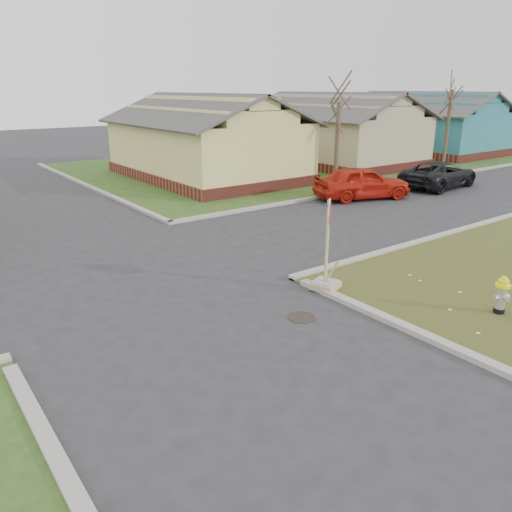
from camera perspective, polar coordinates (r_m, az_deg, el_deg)
ground at (r=10.62m, az=-5.65°, el=-9.15°), size 120.00×120.00×0.00m
verge_far_right at (r=37.69m, az=9.18°, el=11.00°), size 37.00×19.00×0.05m
curbs at (r=14.79m, az=-15.75°, el=-1.54°), size 80.00×40.00×0.12m
manhole at (r=11.42m, az=5.22°, el=-6.99°), size 0.64×0.64×0.01m
side_house_yellow at (r=28.82m, az=-5.81°, el=13.15°), size 7.60×11.60×4.70m
side_house_tan at (r=35.00m, az=8.79°, el=14.01°), size 7.60×11.60×4.70m
side_house_teal at (r=42.66m, az=18.63°, el=14.09°), size 7.60×11.60×4.70m
tree_mid_right at (r=26.35m, az=9.23°, el=12.41°), size 0.22×0.22×4.20m
tree_far_right at (r=34.33m, az=21.01°, el=13.34°), size 0.22×0.22×4.76m
fire_hydrant at (r=12.59m, az=26.28°, el=-3.79°), size 0.33×0.33×0.90m
stop_sign at (r=12.79m, az=8.00°, el=-1.54°), size 0.67×0.65×2.35m
red_sedan at (r=23.85m, az=12.04°, el=8.22°), size 4.81×3.15×1.52m
dark_pickup at (r=27.76m, az=20.19°, el=8.74°), size 5.00×2.65×1.34m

